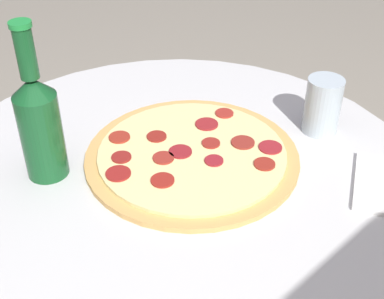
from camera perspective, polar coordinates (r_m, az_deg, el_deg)
name	(u,v)px	position (r m, az deg, el deg)	size (l,w,h in m)	color
table	(175,236)	(1.01, -1.79, -9.21)	(0.88, 0.88, 0.73)	silver
pizza	(192,155)	(0.94, -0.01, -0.59)	(0.38, 0.38, 0.02)	tan
beer_bottle	(39,122)	(0.89, -15.98, 2.84)	(0.07, 0.07, 0.27)	#144C23
drinking_glass	(323,106)	(1.02, 13.76, 4.58)	(0.07, 0.07, 0.11)	#ADBCC6
napkin	(383,184)	(0.94, 19.71, -3.53)	(0.18, 0.15, 0.01)	white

